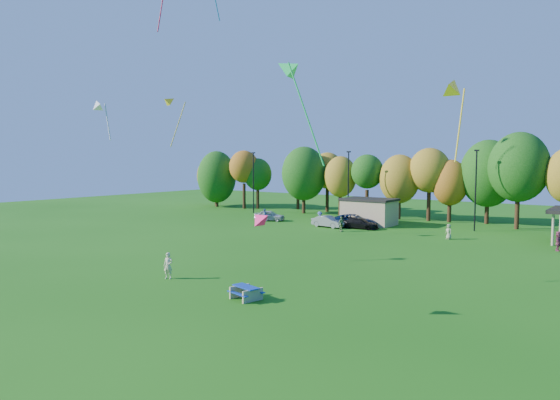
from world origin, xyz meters
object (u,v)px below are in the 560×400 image
Objects in this scene: picnic_table at (246,292)px; car_d at (360,223)px; car_a at (270,216)px; car_b at (328,222)px; kite_flyer at (168,266)px; car_c at (354,221)px.

picnic_table is 0.47× the size of car_d.
picnic_table is at bearing -161.84° from car_a.
car_d is (3.64, 1.11, -0.05)m from car_b.
picnic_table is at bearing -25.98° from kite_flyer.
car_c reaches higher than car_d.
car_a is 11.87m from car_c.
kite_flyer is 32.59m from car_a.
car_d is at bearing -148.20° from car_c.
car_d is at bearing 118.49° from picnic_table.
kite_flyer is 29.61m from car_d.
kite_flyer is 0.41× the size of car_d.
car_b is 3.19m from car_c.
car_b is 3.81m from car_d.
car_c is (-2.27, 30.66, -0.13)m from kite_flyer.
kite_flyer is 0.44× the size of car_b.
car_a reaches higher than car_d.
car_c is at bearing -101.21° from car_a.
car_d is (-8.33, 30.25, 0.19)m from picnic_table.
car_d is (1.31, -1.06, -0.13)m from car_c.
car_b reaches higher than picnic_table.
car_c is at bearing 48.79° from car_d.
car_a is 0.93× the size of car_d.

